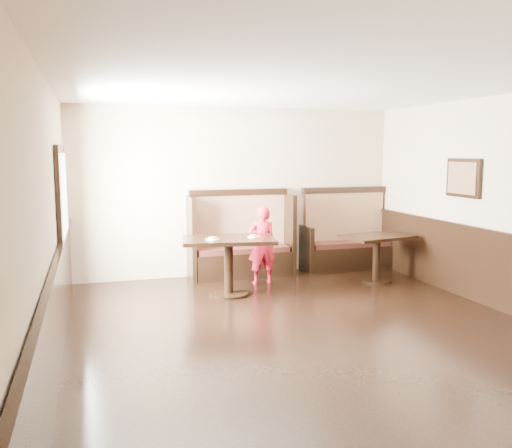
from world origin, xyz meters
name	(u,v)px	position (x,y,z in m)	size (l,w,h in m)	color
ground	(320,340)	(0.00, 0.00, 0.00)	(7.00, 7.00, 0.00)	black
room_shell	(286,277)	(-0.30, 0.28, 0.67)	(7.00, 7.00, 7.00)	#C4AB8E
booth_main	(241,245)	(0.00, 3.30, 0.53)	(1.75, 0.72, 1.45)	black
booth_neighbor	(346,242)	(1.95, 3.29, 0.48)	(1.65, 0.72, 1.45)	black
table_main	(229,251)	(-0.49, 2.17, 0.64)	(1.43, 1.02, 0.84)	black
table_neighbor	(377,247)	(1.99, 2.30, 0.56)	(1.19, 0.89, 0.75)	black
child	(262,245)	(0.18, 2.69, 0.62)	(0.45, 0.29, 1.23)	red
pizza_plate_left	(213,239)	(-0.74, 2.09, 0.85)	(0.20, 0.20, 0.04)	white
pizza_plate_right	(254,236)	(-0.12, 2.14, 0.85)	(0.18, 0.18, 0.03)	white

